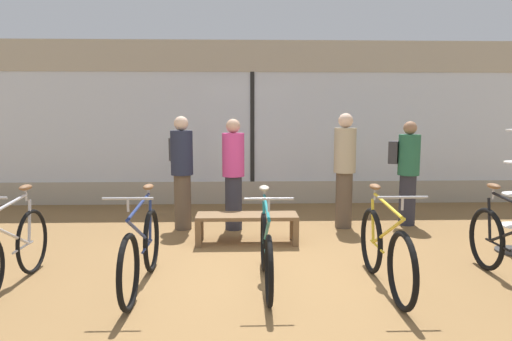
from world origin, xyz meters
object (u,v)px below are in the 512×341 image
(bicycle_left, at_px, (141,251))
(display_bench, at_px, (247,219))
(customer_by_window, at_px, (345,168))
(customer_near_bench, at_px, (407,170))
(customer_near_rack, at_px, (182,169))
(bicycle_far_right, at_px, (512,249))
(bicycle_right, at_px, (385,251))
(bicycle_far_left, at_px, (11,251))
(customer_mid_floor, at_px, (233,172))
(bicycle_center, at_px, (266,250))

(bicycle_left, bearing_deg, display_bench, 55.36)
(customer_by_window, relative_size, customer_near_bench, 1.08)
(customer_near_rack, bearing_deg, bicycle_far_right, -33.85)
(bicycle_right, bearing_deg, bicycle_far_left, 178.31)
(bicycle_far_left, xyz_separation_m, bicycle_right, (3.83, -0.11, -0.00))
(display_bench, bearing_deg, bicycle_right, -50.73)
(customer_near_rack, distance_m, customer_mid_floor, 0.80)
(customer_by_window, bearing_deg, bicycle_far_right, -64.46)
(bicycle_center, bearing_deg, bicycle_right, -5.80)
(bicycle_far_left, height_order, customer_mid_floor, customer_mid_floor)
(display_bench, relative_size, customer_mid_floor, 0.82)
(bicycle_far_right, bearing_deg, customer_near_bench, 93.30)
(display_bench, bearing_deg, bicycle_left, -124.64)
(bicycle_right, relative_size, customer_by_window, 0.96)
(bicycle_left, distance_m, bicycle_far_right, 3.85)
(bicycle_left, bearing_deg, bicycle_far_right, -1.10)
(bicycle_far_left, bearing_deg, customer_near_bench, 27.19)
(customer_mid_floor, bearing_deg, bicycle_far_right, -39.84)
(bicycle_right, bearing_deg, bicycle_left, 177.67)
(display_bench, distance_m, customer_mid_floor, 0.98)
(customer_mid_floor, relative_size, customer_near_bench, 1.02)
(bicycle_far_right, relative_size, customer_near_rack, 1.00)
(display_bench, relative_size, customer_by_window, 0.78)
(display_bench, distance_m, customer_by_window, 1.86)
(customer_by_window, distance_m, customer_mid_floor, 1.74)
(bicycle_right, height_order, customer_near_rack, customer_near_rack)
(display_bench, bearing_deg, bicycle_far_right, -31.41)
(bicycle_far_right, bearing_deg, display_bench, 148.59)
(bicycle_left, bearing_deg, bicycle_center, 0.95)
(bicycle_far_left, xyz_separation_m, customer_by_window, (3.97, 2.43, 0.55))
(bicycle_center, xyz_separation_m, bicycle_far_right, (2.56, -0.10, 0.01))
(bicycle_right, height_order, display_bench, bicycle_right)
(customer_near_rack, xyz_separation_m, customer_mid_floor, (0.80, -0.05, -0.05))
(customer_by_window, bearing_deg, display_bench, -151.34)
(bicycle_far_left, relative_size, customer_mid_floor, 1.00)
(customer_mid_floor, bearing_deg, bicycle_center, -80.89)
(bicycle_far_left, bearing_deg, customer_near_rack, 59.31)
(bicycle_left, height_order, customer_by_window, customer_by_window)
(bicycle_center, bearing_deg, customer_near_rack, 116.01)
(customer_near_rack, bearing_deg, bicycle_center, -63.99)
(bicycle_far_left, bearing_deg, display_bench, 33.14)
(customer_near_bench, bearing_deg, bicycle_center, -133.14)
(bicycle_right, xyz_separation_m, display_bench, (-1.39, 1.70, -0.06))
(bicycle_center, distance_m, display_bench, 1.59)
(display_bench, bearing_deg, bicycle_center, -83.50)
(display_bench, bearing_deg, customer_near_rack, 140.12)
(bicycle_far_right, bearing_deg, bicycle_left, 178.90)
(bicycle_center, relative_size, display_bench, 1.19)
(bicycle_right, distance_m, bicycle_far_right, 1.35)
(customer_mid_floor, bearing_deg, display_bench, -75.71)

